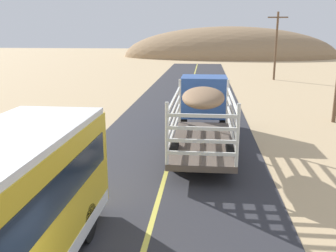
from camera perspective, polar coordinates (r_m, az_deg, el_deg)
name	(u,v)px	position (r m, az deg, el deg)	size (l,w,h in m)	color
livestock_truck	(203,104)	(18.86, 5.45, 3.40)	(2.53, 9.70, 3.02)	#3359A5
power_pole_far	(276,44)	(44.36, 16.24, 12.01)	(2.20, 0.24, 7.48)	brown
distant_hill	(229,57)	(84.89, 9.26, 10.44)	(46.40, 27.19, 13.03)	#957553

